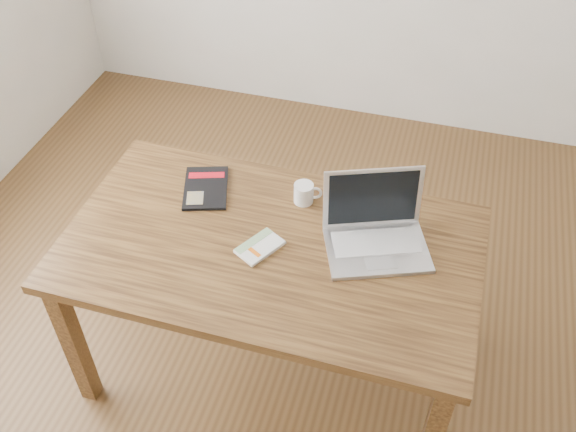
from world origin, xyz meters
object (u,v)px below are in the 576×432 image
(black_guidebook, at_px, (206,188))
(desk, at_px, (271,261))
(laptop, at_px, (376,231))
(coffee_mug, at_px, (304,193))
(white_guidebook, at_px, (260,247))

(black_guidebook, bearing_deg, desk, -51.14)
(black_guidebook, xyz_separation_m, laptop, (0.70, -0.10, 0.05))
(black_guidebook, relative_size, coffee_mug, 2.68)
(desk, height_order, white_guidebook, white_guidebook)
(black_guidebook, relative_size, laptop, 0.67)
(black_guidebook, distance_m, laptop, 0.71)
(coffee_mug, bearing_deg, laptop, -41.14)
(coffee_mug, bearing_deg, white_guidebook, -123.13)
(laptop, bearing_deg, coffee_mug, 133.49)
(black_guidebook, bearing_deg, coffee_mug, -12.17)
(white_guidebook, relative_size, laptop, 0.44)
(white_guidebook, distance_m, black_guidebook, 0.40)
(laptop, xyz_separation_m, coffee_mug, (-0.30, 0.14, -0.01))
(desk, bearing_deg, laptop, 18.78)
(black_guidebook, distance_m, coffee_mug, 0.40)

